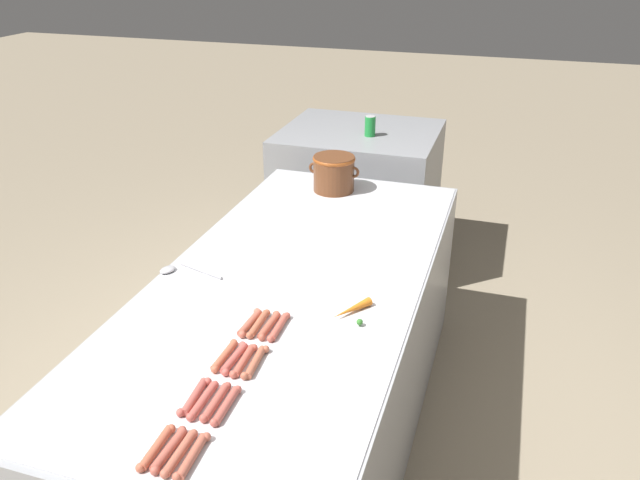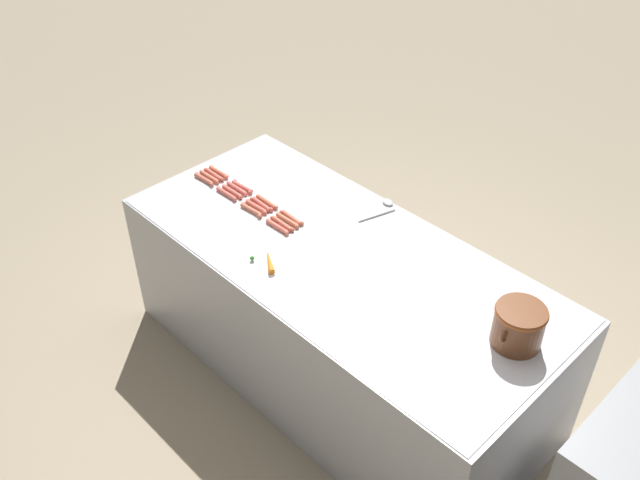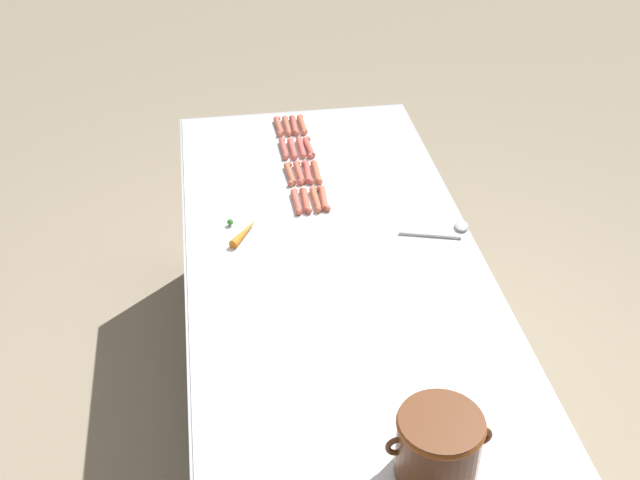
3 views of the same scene
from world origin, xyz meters
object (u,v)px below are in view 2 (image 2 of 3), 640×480
object	(u,v)px
hot_dog_11	(282,224)
carrot	(268,260)
hot_dog_2	(267,202)
hot_dog_14	(251,210)
hot_dog_5	(237,189)
hot_dog_1	(242,187)
hot_dog_0	(219,172)
hot_dog_9	(232,192)
hot_dog_4	(214,175)
hot_dog_7	(287,220)
hot_dog_8	(209,177)
hot_dog_6	(261,204)
hot_dog_10	(256,207)
hot_dog_15	(277,227)
hot_dog_3	(291,218)
serving_spoon	(384,206)
hot_dog_12	(204,179)
hot_dog_13	(227,194)
bean_pot	(519,324)

from	to	relation	value
hot_dog_11	carrot	bearing A→B (deg)	35.47
hot_dog_2	hot_dog_14	bearing A→B (deg)	-0.62
hot_dog_5	carrot	world-z (taller)	carrot
hot_dog_11	hot_dog_14	bearing A→B (deg)	-80.22
hot_dog_1	hot_dog_0	bearing A→B (deg)	-90.01
hot_dog_9	hot_dog_14	bearing A→B (deg)	80.12
hot_dog_2	hot_dog_9	bearing A→B (deg)	-70.98
hot_dog_4	hot_dog_5	size ratio (longest dim) A/B	1.00
carrot	hot_dog_5	bearing A→B (deg)	-115.80
hot_dog_7	hot_dog_8	world-z (taller)	same
hot_dog_7	hot_dog_11	xyz separation A→B (m)	(0.04, 0.00, 0.00)
hot_dog_6	hot_dog_11	bearing A→B (deg)	79.91
hot_dog_7	hot_dog_14	size ratio (longest dim) A/B	1.00
hot_dog_0	hot_dog_2	xyz separation A→B (m)	(-0.00, 0.41, 0.00)
hot_dog_9	hot_dog_10	size ratio (longest dim) A/B	1.00
hot_dog_15	hot_dog_3	bearing A→B (deg)	-176.06
hot_dog_9	serving_spoon	bearing A→B (deg)	126.40
hot_dog_4	hot_dog_12	bearing A→B (deg)	-1.20
hot_dog_4	hot_dog_6	bearing A→B (deg)	90.32
hot_dog_13	hot_dog_9	bearing A→B (deg)	171.39
hot_dog_7	hot_dog_11	world-z (taller)	same
hot_dog_3	hot_dog_11	size ratio (longest dim) A/B	1.00
bean_pot	hot_dog_12	bearing A→B (deg)	-84.33
hot_dog_4	hot_dog_8	bearing A→B (deg)	-2.79
hot_dog_0	serving_spoon	size ratio (longest dim) A/B	0.63
hot_dog_1	hot_dog_2	distance (m)	0.20
carrot	hot_dog_8	bearing A→B (deg)	-107.46
hot_dog_2	hot_dog_14	xyz separation A→B (m)	(0.11, -0.00, 0.00)
bean_pot	hot_dog_3	bearing A→B (deg)	-86.25
hot_dog_2	serving_spoon	bearing A→B (deg)	132.35
hot_dog_4	hot_dog_8	xyz separation A→B (m)	(0.03, -0.00, 0.00)
hot_dog_12	hot_dog_13	distance (m)	0.20
hot_dog_3	hot_dog_5	xyz separation A→B (m)	(0.03, -0.40, 0.00)
hot_dog_5	bean_pot	distance (m)	1.70
hot_dog_3	hot_dog_5	bearing A→B (deg)	-85.56
hot_dog_14	carrot	world-z (taller)	carrot
hot_dog_11	hot_dog_8	bearing A→B (deg)	-90.17
hot_dog_3	bean_pot	world-z (taller)	bean_pot
hot_dog_0	hot_dog_9	bearing A→B (deg)	71.70
hot_dog_14	serving_spoon	distance (m)	0.70
hot_dog_7	hot_dog_9	size ratio (longest dim) A/B	1.00
hot_dog_6	hot_dog_13	xyz separation A→B (m)	(0.07, -0.21, 0.00)
hot_dog_9	bean_pot	distance (m)	1.69
hot_dog_6	hot_dog_0	bearing A→B (deg)	-94.62
hot_dog_6	hot_dog_11	xyz separation A→B (m)	(0.04, 0.20, 0.00)
hot_dog_6	hot_dog_10	world-z (taller)	same
hot_dog_2	hot_dog_7	distance (m)	0.20
hot_dog_0	hot_dog_7	distance (m)	0.61
hot_dog_7	hot_dog_3	bearing A→B (deg)	-173.79
hot_dog_9	hot_dog_11	xyz separation A→B (m)	(0.00, 0.40, 0.00)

